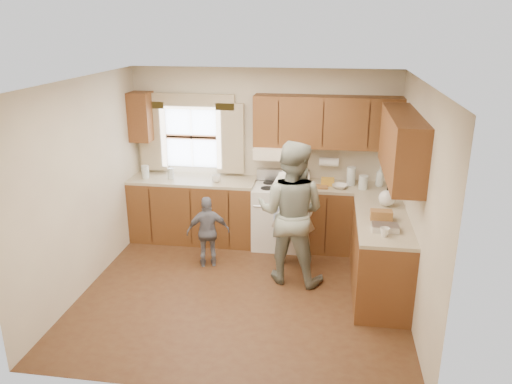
% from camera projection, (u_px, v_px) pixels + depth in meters
% --- Properties ---
extents(room, '(3.80, 3.80, 3.80)m').
position_uv_depth(room, '(242.00, 194.00, 5.60)').
color(room, '#432414').
rests_on(room, ground).
extents(kitchen_fixtures, '(3.80, 2.25, 2.15)m').
position_uv_depth(kitchen_fixtures, '(302.00, 200.00, 6.66)').
color(kitchen_fixtures, '#43200E').
rests_on(kitchen_fixtures, ground).
extents(stove, '(0.76, 0.67, 1.07)m').
position_uv_depth(stove, '(281.00, 215.00, 7.16)').
color(stove, silver).
rests_on(stove, ground).
extents(woman_left, '(0.60, 0.41, 1.61)m').
position_uv_depth(woman_left, '(293.00, 208.00, 6.47)').
color(woman_left, silver).
rests_on(woman_left, ground).
extents(woman_right, '(0.98, 0.83, 1.79)m').
position_uv_depth(woman_right, '(291.00, 213.00, 6.05)').
color(woman_right, '#22372B').
rests_on(woman_right, ground).
extents(child, '(0.61, 0.38, 0.96)m').
position_uv_depth(child, '(208.00, 232.00, 6.53)').
color(child, slate).
rests_on(child, ground).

